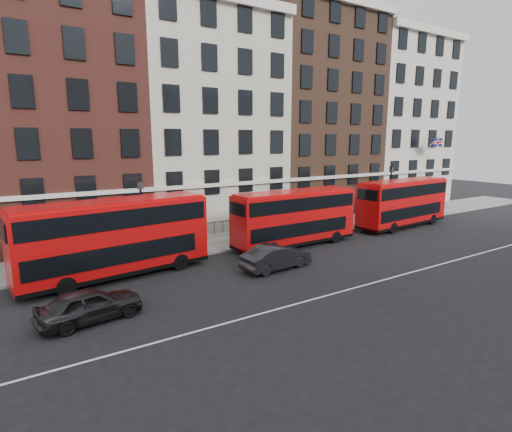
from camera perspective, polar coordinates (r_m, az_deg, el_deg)
ground at (r=24.12m, az=11.34°, el=-8.36°), size 120.00×120.00×0.00m
pavement at (r=32.15m, az=-1.65°, el=-3.11°), size 80.00×5.00×0.15m
kerb at (r=30.10m, az=0.79°, el=-4.08°), size 80.00×0.30×0.16m
road_centre_line at (r=22.81m, az=14.84°, el=-9.64°), size 70.00×0.12×0.01m
building_terrace at (r=37.67m, az=-8.08°, el=14.42°), size 64.00×11.95×22.00m
bus_b at (r=24.09m, az=-19.56°, el=-2.80°), size 10.97×3.82×4.52m
bus_c at (r=29.63m, az=5.53°, el=-0.10°), size 9.96×2.58×4.16m
bus_d at (r=38.31m, az=20.22°, el=1.89°), size 10.38×3.24×4.29m
car_rear at (r=19.30m, az=-22.64°, el=-11.62°), size 4.63×2.40×1.51m
car_front at (r=24.66m, az=2.93°, el=-5.85°), size 4.76×2.03×1.53m
lamp_post_left at (r=26.99m, az=-16.00°, el=0.26°), size 0.44×0.44×5.33m
lamp_post_right at (r=40.95m, az=18.65°, el=3.63°), size 0.44×0.44×5.33m
traffic_light at (r=46.33m, az=24.98°, el=3.18°), size 0.25×0.45×3.27m
iron_railings at (r=33.88m, az=-3.55°, el=-1.40°), size 6.60×0.06×1.00m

